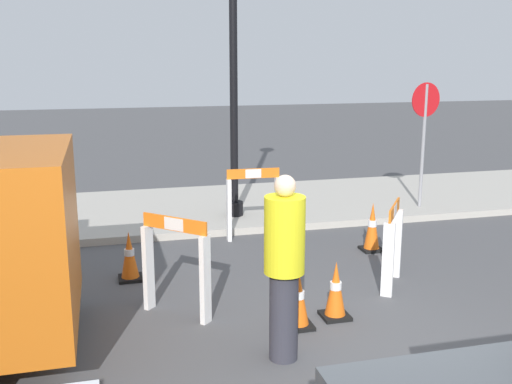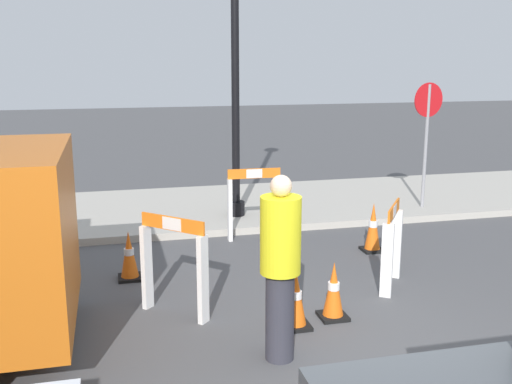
# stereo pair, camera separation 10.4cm
# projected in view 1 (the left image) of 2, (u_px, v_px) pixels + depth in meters

# --- Properties ---
(ground_plane) EXTENTS (60.00, 60.00, 0.00)m
(ground_plane) POSITION_uv_depth(u_px,v_px,m) (380.00, 375.00, 5.33)
(ground_plane) COLOR #4C4C4F
(sidewalk_slab) EXTENTS (18.00, 3.31, 0.12)m
(sidewalk_slab) POSITION_uv_depth(u_px,v_px,m) (233.00, 206.00, 11.13)
(sidewalk_slab) COLOR #ADA89E
(sidewalk_slab) RESTS_ON ground_plane
(streetlamp_post) EXTENTS (0.44, 0.44, 5.10)m
(streetlamp_post) POSITION_uv_depth(u_px,v_px,m) (233.00, 17.00, 9.57)
(streetlamp_post) COLOR black
(streetlamp_post) RESTS_ON sidewalk_slab
(stop_sign) EXTENTS (0.59, 0.12, 2.23)m
(stop_sign) POSITION_uv_depth(u_px,v_px,m) (424.00, 124.00, 10.57)
(stop_sign) COLOR gray
(stop_sign) RESTS_ON sidewalk_slab
(barricade_0) EXTENTS (0.69, 0.67, 1.12)m
(barricade_0) POSITION_uv_depth(u_px,v_px,m) (176.00, 263.00, 6.45)
(barricade_0) COLOR white
(barricade_0) RESTS_ON ground_plane
(barricade_1) EXTENTS (0.54, 0.69, 1.05)m
(barricade_1) POSITION_uv_depth(u_px,v_px,m) (393.00, 243.00, 7.30)
(barricade_1) COLOR white
(barricade_1) RESTS_ON ground_plane
(barricade_2) EXTENTS (0.82, 0.16, 1.12)m
(barricade_2) POSITION_uv_depth(u_px,v_px,m) (253.00, 202.00, 9.20)
(barricade_2) COLOR white
(barricade_2) RESTS_ON ground_plane
(traffic_cone_0) EXTENTS (0.30, 0.30, 0.64)m
(traffic_cone_0) POSITION_uv_depth(u_px,v_px,m) (129.00, 257.00, 7.56)
(traffic_cone_0) COLOR black
(traffic_cone_0) RESTS_ON ground_plane
(traffic_cone_1) EXTENTS (0.30, 0.30, 0.64)m
(traffic_cone_1) POSITION_uv_depth(u_px,v_px,m) (336.00, 291.00, 6.46)
(traffic_cone_1) COLOR black
(traffic_cone_1) RESTS_ON ground_plane
(traffic_cone_2) EXTENTS (0.30, 0.30, 0.63)m
(traffic_cone_2) POSITION_uv_depth(u_px,v_px,m) (298.00, 300.00, 6.23)
(traffic_cone_2) COLOR black
(traffic_cone_2) RESTS_ON ground_plane
(traffic_cone_3) EXTENTS (0.30, 0.30, 0.72)m
(traffic_cone_3) POSITION_uv_depth(u_px,v_px,m) (372.00, 228.00, 8.70)
(traffic_cone_3) COLOR black
(traffic_cone_3) RESTS_ON ground_plane
(person_worker) EXTENTS (0.44, 0.44, 1.76)m
(person_worker) POSITION_uv_depth(u_px,v_px,m) (284.00, 263.00, 5.43)
(person_worker) COLOR #33333D
(person_worker) RESTS_ON ground_plane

